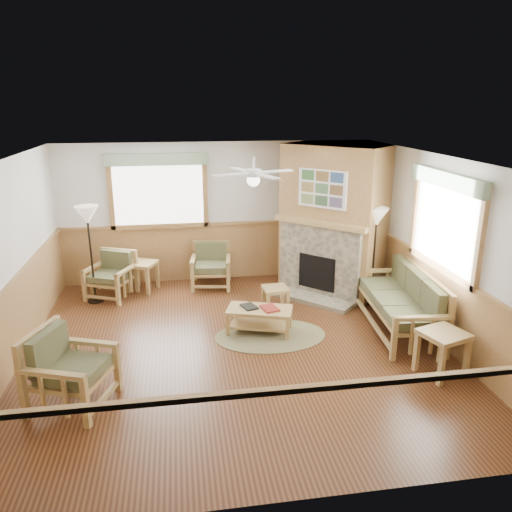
{
  "coord_description": "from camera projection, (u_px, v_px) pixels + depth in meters",
  "views": [
    {
      "loc": [
        -0.75,
        -6.52,
        3.44
      ],
      "look_at": [
        0.4,
        0.7,
        1.15
      ],
      "focal_mm": 35.0,
      "sensor_mm": 36.0,
      "label": 1
    }
  ],
  "objects": [
    {
      "name": "end_table_sofa",
      "position": [
        442.0,
        353.0,
        6.48
      ],
      "size": [
        0.67,
        0.65,
        0.6
      ],
      "primitive_type": null,
      "rotation": [
        0.0,
        0.0,
        0.31
      ],
      "color": "#AA894F",
      "rests_on": "floor"
    },
    {
      "name": "coffee_table",
      "position": [
        260.0,
        320.0,
        7.68
      ],
      "size": [
        1.08,
        0.77,
        0.39
      ],
      "primitive_type": null,
      "rotation": [
        0.0,
        0.0,
        -0.31
      ],
      "color": "#AA894F",
      "rests_on": "floor"
    },
    {
      "name": "window_back",
      "position": [
        156.0,
        152.0,
        9.15
      ],
      "size": [
        1.9,
        0.16,
        1.5
      ],
      "primitive_type": null,
      "color": "white",
      "rests_on": "wall_back"
    },
    {
      "name": "sofa",
      "position": [
        398.0,
        301.0,
        7.72
      ],
      "size": [
        2.11,
        1.02,
        0.94
      ],
      "primitive_type": null,
      "rotation": [
        0.0,
        0.0,
        -1.66
      ],
      "color": "#AA894F",
      "rests_on": "floor"
    },
    {
      "name": "armchair_back_left",
      "position": [
        111.0,
        276.0,
        9.0
      ],
      "size": [
        0.97,
        0.97,
        0.82
      ],
      "primitive_type": null,
      "rotation": [
        0.0,
        0.0,
        -0.43
      ],
      "color": "#AA894F",
      "rests_on": "floor"
    },
    {
      "name": "fireplace",
      "position": [
        333.0,
        220.0,
        9.12
      ],
      "size": [
        3.11,
        3.11,
        2.7
      ],
      "primitive_type": null,
      "rotation": [
        0.0,
        0.0,
        -0.79
      ],
      "color": "olive",
      "rests_on": "floor"
    },
    {
      "name": "floor_lamp_right",
      "position": [
        374.0,
        256.0,
        8.6
      ],
      "size": [
        0.5,
        0.5,
        1.72
      ],
      "primitive_type": null,
      "rotation": [
        0.0,
        0.0,
        0.34
      ],
      "color": "black",
      "rests_on": "floor"
    },
    {
      "name": "ceiling",
      "position": [
        234.0,
        160.0,
        6.48
      ],
      "size": [
        6.0,
        6.0,
        0.01
      ],
      "primitive_type": "cube",
      "color": "white",
      "rests_on": "floor"
    },
    {
      "name": "wall_back",
      "position": [
        217.0,
        212.0,
        9.71
      ],
      "size": [
        6.0,
        0.02,
        2.7
      ],
      "primitive_type": "cube",
      "color": "silver",
      "rests_on": "floor"
    },
    {
      "name": "window_right",
      "position": [
        452.0,
        170.0,
        6.78
      ],
      "size": [
        0.16,
        1.9,
        1.5
      ],
      "primitive_type": null,
      "color": "white",
      "rests_on": "wall_right"
    },
    {
      "name": "footstool",
      "position": [
        275.0,
        297.0,
        8.63
      ],
      "size": [
        0.44,
        0.44,
        0.36
      ],
      "primitive_type": null,
      "rotation": [
        0.0,
        0.0,
        0.07
      ],
      "color": "#AA894F",
      "rests_on": "floor"
    },
    {
      "name": "floor",
      "position": [
        237.0,
        347.0,
        7.29
      ],
      "size": [
        6.0,
        6.0,
        0.01
      ],
      "primitive_type": "cube",
      "color": "#4E2A15",
      "rests_on": "ground"
    },
    {
      "name": "armchair_left",
      "position": [
        71.0,
        369.0,
        5.78
      ],
      "size": [
        1.06,
        1.06,
        0.92
      ],
      "primitive_type": null,
      "rotation": [
        0.0,
        0.0,
        1.21
      ],
      "color": "#AA894F",
      "rests_on": "floor"
    },
    {
      "name": "wall_right",
      "position": [
        438.0,
        249.0,
        7.33
      ],
      "size": [
        0.02,
        6.0,
        2.7
      ],
      "primitive_type": "cube",
      "color": "silver",
      "rests_on": "floor"
    },
    {
      "name": "wall_left",
      "position": [
        5.0,
        270.0,
        6.43
      ],
      "size": [
        0.02,
        6.0,
        2.7
      ],
      "primitive_type": "cube",
      "color": "silver",
      "rests_on": "floor"
    },
    {
      "name": "end_table_chairs",
      "position": [
        142.0,
        276.0,
        9.36
      ],
      "size": [
        0.65,
        0.64,
        0.56
      ],
      "primitive_type": null,
      "rotation": [
        0.0,
        0.0,
        -0.44
      ],
      "color": "#AA894F",
      "rests_on": "floor"
    },
    {
      "name": "book_dark",
      "position": [
        249.0,
        306.0,
        7.66
      ],
      "size": [
        0.28,
        0.32,
        0.03
      ],
      "primitive_type": "cube",
      "rotation": [
        0.0,
        0.0,
        0.34
      ],
      "color": "black",
      "rests_on": "coffee_table"
    },
    {
      "name": "armchair_back_right",
      "position": [
        211.0,
        266.0,
        9.54
      ],
      "size": [
        0.81,
        0.81,
        0.82
      ],
      "primitive_type": null,
      "rotation": [
        0.0,
        0.0,
        -0.12
      ],
      "color": "#AA894F",
      "rests_on": "floor"
    },
    {
      "name": "floor_lamp_left",
      "position": [
        91.0,
        255.0,
        8.65
      ],
      "size": [
        0.53,
        0.53,
        1.75
      ],
      "primitive_type": null,
      "rotation": [
        0.0,
        0.0,
        -0.41
      ],
      "color": "black",
      "rests_on": "floor"
    },
    {
      "name": "book_red",
      "position": [
        270.0,
        307.0,
        7.59
      ],
      "size": [
        0.28,
        0.34,
        0.03
      ],
      "primitive_type": "cube",
      "rotation": [
        0.0,
        0.0,
        0.23
      ],
      "color": "maroon",
      "rests_on": "coffee_table"
    },
    {
      "name": "braided_rug",
      "position": [
        270.0,
        336.0,
        7.61
      ],
      "size": [
        1.73,
        1.73,
        0.01
      ],
      "primitive_type": "cylinder",
      "rotation": [
        0.0,
        0.0,
        0.02
      ],
      "color": "brown",
      "rests_on": "floor"
    },
    {
      "name": "ceiling_fan",
      "position": [
        253.0,
        160.0,
        6.82
      ],
      "size": [
        1.59,
        1.59,
        0.36
      ],
      "primitive_type": null,
      "rotation": [
        0.0,
        0.0,
        0.35
      ],
      "color": "white",
      "rests_on": "ceiling"
    },
    {
      "name": "wall_front",
      "position": [
        279.0,
        369.0,
        4.05
      ],
      "size": [
        6.0,
        0.02,
        2.7
      ],
      "primitive_type": "cube",
      "color": "silver",
      "rests_on": "floor"
    },
    {
      "name": "wainscot",
      "position": [
        236.0,
        312.0,
        7.12
      ],
      "size": [
        6.0,
        6.0,
        1.1
      ],
      "primitive_type": null,
      "color": "olive",
      "rests_on": "floor"
    }
  ]
}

